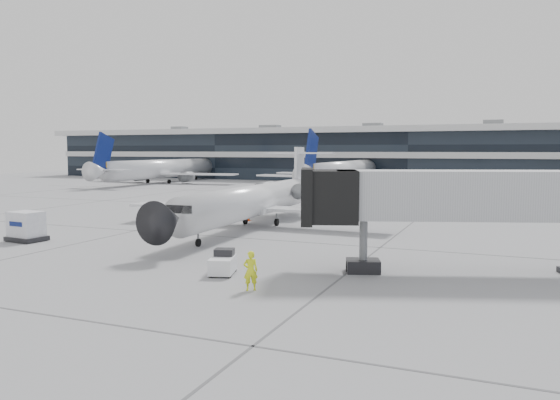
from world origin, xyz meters
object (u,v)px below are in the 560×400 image
at_px(ramp_worker, 251,271).
at_px(baggage_tug, 223,263).
at_px(jet_bridge, 487,196).
at_px(cargo_uld, 26,227).
at_px(regional_jet, 256,200).

relative_size(ramp_worker, baggage_tug, 0.83).
xyz_separation_m(jet_bridge, cargo_uld, (-30.86, -1.58, -3.08)).
relative_size(baggage_tug, cargo_uld, 0.83).
height_order(ramp_worker, baggage_tug, ramp_worker).
bearing_deg(ramp_worker, cargo_uld, -51.63).
bearing_deg(cargo_uld, regional_jet, 51.92).
bearing_deg(baggage_tug, cargo_uld, 151.43).
height_order(regional_jet, cargo_uld, regional_jet).
distance_m(ramp_worker, cargo_uld, 21.81).
relative_size(jet_bridge, ramp_worker, 9.18).
relative_size(regional_jet, ramp_worker, 15.77).
bearing_deg(regional_jet, ramp_worker, -68.12).
xyz_separation_m(baggage_tug, cargo_uld, (-18.05, 3.77, 0.48)).
distance_m(jet_bridge, ramp_worker, 13.10).
bearing_deg(jet_bridge, cargo_uld, 163.68).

